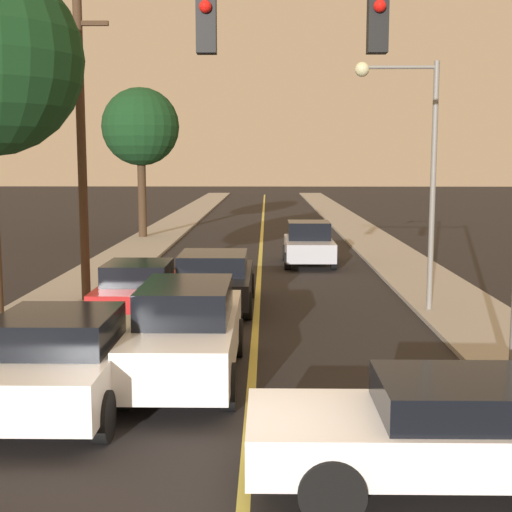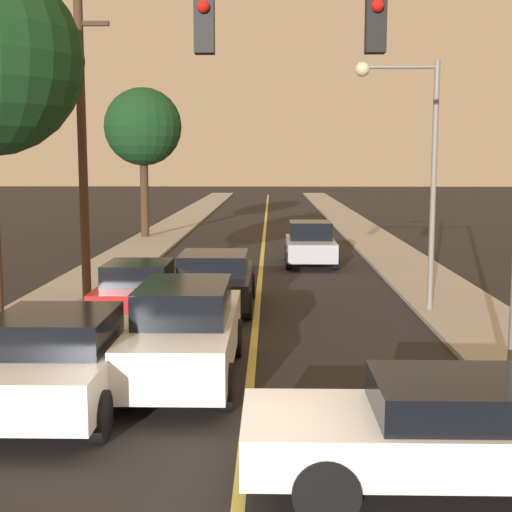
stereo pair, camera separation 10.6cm
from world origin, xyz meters
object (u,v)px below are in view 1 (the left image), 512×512
Objects in this scene: car_outer_lane_second at (139,289)px; streetlamp_right at (412,148)px; car_near_lane_front at (188,331)px; car_near_lane_second at (214,279)px; tree_left_far at (141,127)px; car_outer_lane_front at (62,359)px; car_crossing_right at (458,430)px; utility_pole_left at (82,147)px; traffic_signal_mast at (407,90)px; car_far_oncoming at (309,244)px.

car_outer_lane_second is 7.64m from streetlamp_right.
car_near_lane_front is 6.26m from car_near_lane_second.
tree_left_far reaches higher than streetlamp_right.
car_outer_lane_front is 25.19m from tree_left_far.
tree_left_far is (-8.44, 27.21, 4.74)m from car_crossing_right.
car_near_lane_second is at bearing -8.10° from utility_pole_left.
car_outer_lane_front is at bearing -168.56° from traffic_signal_mast.
car_outer_lane_second is at bearing 90.00° from car_outer_lane_front.
utility_pole_left reaches higher than traffic_signal_mast.
tree_left_far is (-1.27, 16.24, 1.26)m from utility_pole_left.
tree_left_far is at bearing 94.47° from utility_pole_left.
car_near_lane_second is at bearing 30.95° from car_outer_lane_second.
utility_pole_left is (-1.74, 1.57, 3.51)m from car_outer_lane_second.
utility_pole_left reaches higher than streetlamp_right.
car_near_lane_front is at bearing 172.67° from traffic_signal_mast.
tree_left_far is at bearing 109.78° from traffic_signal_mast.
traffic_signal_mast reaches higher than car_outer_lane_front.
car_near_lane_front is 0.81× the size of streetlamp_right.
car_near_lane_front is 1.10× the size of car_near_lane_second.
streetlamp_right reaches higher than car_outer_lane_front.
car_outer_lane_second is at bearing -80.42° from tree_left_far.
car_near_lane_second is at bearing 90.00° from car_near_lane_front.
car_outer_lane_second is at bearing -42.16° from utility_pole_left.
car_far_oncoming is 0.79× the size of car_crossing_right.
car_outer_lane_front is at bearing -83.03° from tree_left_far.
car_far_oncoming is at bearing 73.21° from car_outer_lane_front.
traffic_signal_mast is at bearing -61.51° from car_near_lane_second.
car_outer_lane_second is 0.64× the size of streetlamp_right.
car_near_lane_second is 1.16× the size of car_outer_lane_second.
car_near_lane_second is 2.08m from car_outer_lane_second.
car_near_lane_front reaches higher than car_crossing_right.
car_far_oncoming reaches higher than car_outer_lane_second.
car_near_lane_second is 0.62× the size of tree_left_far.
utility_pole_left is 16.34m from tree_left_far.
traffic_signal_mast is at bearing -46.14° from car_outer_lane_second.
car_outer_lane_front is at bearing -90.00° from car_outer_lane_second.
car_near_lane_second is 11.08m from car_crossing_right.
car_near_lane_second is 8.45m from car_far_oncoming.
car_far_oncoming is at bearing 2.15° from car_crossing_right.
car_crossing_right is 0.62× the size of utility_pole_left.
streetlamp_right reaches higher than car_near_lane_second.
traffic_signal_mast reaches higher than car_far_oncoming.
streetlamp_right is (1.35, 9.87, 3.44)m from car_crossing_right.
tree_left_far reaches higher than car_crossing_right.
car_crossing_right is (3.65, -4.20, -0.16)m from car_near_lane_front.
car_near_lane_front is 0.69× the size of tree_left_far.
streetlamp_right is 0.85× the size of tree_left_far.
streetlamp_right reaches higher than car_near_lane_front.
car_near_lane_front is at bearing 40.98° from car_crossing_right.
car_near_lane_front is at bearing -90.00° from car_near_lane_second.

